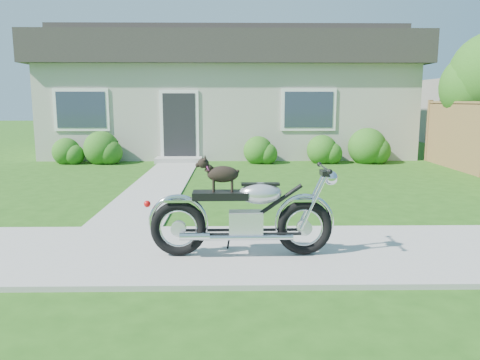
# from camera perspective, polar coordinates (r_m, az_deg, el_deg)

# --- Properties ---
(ground) EXTENTS (80.00, 80.00, 0.00)m
(ground) POSITION_cam_1_polar(r_m,az_deg,el_deg) (5.90, -2.30, -8.84)
(ground) COLOR #235114
(ground) RESTS_ON ground
(sidewalk) EXTENTS (24.00, 2.20, 0.04)m
(sidewalk) POSITION_cam_1_polar(r_m,az_deg,el_deg) (5.90, -2.30, -8.65)
(sidewalk) COLOR #9E9B93
(sidewalk) RESTS_ON ground
(walkway) EXTENTS (1.20, 8.00, 0.03)m
(walkway) POSITION_cam_1_polar(r_m,az_deg,el_deg) (10.88, -9.59, -0.32)
(walkway) COLOR #9E9B93
(walkway) RESTS_ON ground
(house) EXTENTS (12.60, 7.03, 4.50)m
(house) POSITION_cam_1_polar(r_m,az_deg,el_deg) (17.60, -1.42, 10.56)
(house) COLOR #B6AFA4
(house) RESTS_ON ground
(shrub_row) EXTENTS (10.10, 1.15, 1.15)m
(shrub_row) POSITION_cam_1_polar(r_m,az_deg,el_deg) (14.17, 0.18, 3.80)
(shrub_row) COLOR #2A6119
(shrub_row) RESTS_ON ground
(potted_plant_left) EXTENTS (0.84, 0.82, 0.70)m
(potted_plant_left) POSITION_cam_1_polar(r_m,az_deg,el_deg) (14.72, -15.73, 3.34)
(potted_plant_left) COLOR #175215
(potted_plant_left) RESTS_ON ground
(potted_plant_right) EXTENTS (0.51, 0.51, 0.64)m
(potted_plant_right) POSITION_cam_1_polar(r_m,az_deg,el_deg) (14.25, 2.15, 3.38)
(potted_plant_right) COLOR #31601A
(potted_plant_right) RESTS_ON ground
(motorcycle_with_dog) EXTENTS (2.22, 0.60, 1.17)m
(motorcycle_with_dog) POSITION_cam_1_polar(r_m,az_deg,el_deg) (5.55, 0.61, -4.10)
(motorcycle_with_dog) COLOR black
(motorcycle_with_dog) RESTS_ON sidewalk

